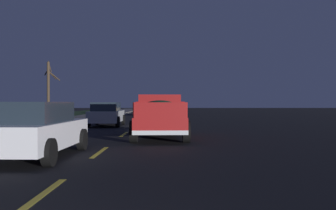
{
  "coord_description": "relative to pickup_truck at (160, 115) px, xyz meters",
  "views": [
    {
      "loc": [
        -2.45,
        -2.05,
        1.52
      ],
      "look_at": [
        14.6,
        -2.11,
        1.4
      ],
      "focal_mm": 38.36,
      "sensor_mm": 36.0,
      "label": 1
    }
  ],
  "objects": [
    {
      "name": "lane_markings",
      "position": [
        15.74,
        4.3,
        -0.98
      ],
      "size": [
        108.0,
        3.54,
        0.01
      ],
      "color": "yellow",
      "rests_on": "ground"
    },
    {
      "name": "grass_verge",
      "position": [
        14.0,
        12.45,
        -0.98
      ],
      "size": [
        108.0,
        6.0,
        0.01
      ],
      "primitive_type": "cube",
      "color": "#1E3819",
      "rests_on": "ground"
    },
    {
      "name": "sidewalk_shoulder",
      "position": [
        14.0,
        7.45,
        -0.92
      ],
      "size": [
        108.0,
        4.0,
        0.12
      ],
      "primitive_type": "cube",
      "color": "slate",
      "rests_on": "ground"
    },
    {
      "name": "sedan_white",
      "position": [
        -5.49,
        3.35,
        -0.2
      ],
      "size": [
        4.45,
        2.1,
        1.54
      ],
      "color": "silver",
      "rests_on": "ground"
    },
    {
      "name": "sedan_tan",
      "position": [
        24.13,
        0.06,
        -0.2
      ],
      "size": [
        4.42,
        2.06,
        1.54
      ],
      "color": "#9E845B",
      "rests_on": "ground"
    },
    {
      "name": "pickup_truck",
      "position": [
        0.0,
        0.0,
        0.0
      ],
      "size": [
        5.47,
        2.38,
        1.87
      ],
      "color": "maroon",
      "rests_on": "ground"
    },
    {
      "name": "ground",
      "position": [
        14.0,
        1.75,
        -0.98
      ],
      "size": [
        144.0,
        144.0,
        0.0
      ],
      "primitive_type": "plane",
      "color": "black"
    },
    {
      "name": "sedan_silver",
      "position": [
        7.84,
        3.6,
        -0.2
      ],
      "size": [
        4.41,
        2.04,
        1.54
      ],
      "color": "#B2B5BA",
      "rests_on": "ground"
    },
    {
      "name": "bare_tree_far",
      "position": [
        20.49,
        11.54,
        1.98
      ],
      "size": [
        0.9,
        1.71,
        5.71
      ],
      "color": "#423323",
      "rests_on": "ground"
    }
  ]
}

